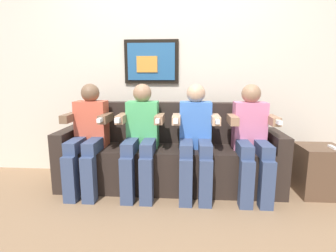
# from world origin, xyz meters

# --- Properties ---
(ground_plane) EXTENTS (6.16, 6.16, 0.00)m
(ground_plane) POSITION_xyz_m (0.00, 0.00, 0.00)
(ground_plane) COLOR #8C6B4C
(back_wall_assembly) EXTENTS (4.74, 0.10, 2.60)m
(back_wall_assembly) POSITION_xyz_m (-0.01, 0.76, 1.30)
(back_wall_assembly) COLOR beige
(back_wall_assembly) RESTS_ON ground_plane
(couch) EXTENTS (2.34, 0.58, 0.90)m
(couch) POSITION_xyz_m (0.00, 0.33, 0.31)
(couch) COLOR #2D231E
(couch) RESTS_ON ground_plane
(person_leftmost) EXTENTS (0.46, 0.56, 1.11)m
(person_leftmost) POSITION_xyz_m (-0.82, 0.16, 0.61)
(person_leftmost) COLOR #D8593F
(person_leftmost) RESTS_ON ground_plane
(person_left_center) EXTENTS (0.46, 0.56, 1.11)m
(person_left_center) POSITION_xyz_m (-0.27, 0.16, 0.61)
(person_left_center) COLOR #4CB266
(person_left_center) RESTS_ON ground_plane
(person_right_center) EXTENTS (0.46, 0.56, 1.11)m
(person_right_center) POSITION_xyz_m (0.27, 0.16, 0.61)
(person_right_center) COLOR #3F72CC
(person_right_center) RESTS_ON ground_plane
(person_rightmost) EXTENTS (0.46, 0.56, 1.11)m
(person_rightmost) POSITION_xyz_m (0.82, 0.16, 0.61)
(person_rightmost) COLOR pink
(person_rightmost) RESTS_ON ground_plane
(side_table_right) EXTENTS (0.40, 0.40, 0.50)m
(side_table_right) POSITION_xyz_m (1.52, 0.22, 0.25)
(side_table_right) COLOR brown
(side_table_right) RESTS_ON ground_plane
(spare_remote_on_table) EXTENTS (0.04, 0.13, 0.02)m
(spare_remote_on_table) POSITION_xyz_m (1.60, 0.16, 0.51)
(spare_remote_on_table) COLOR white
(spare_remote_on_table) RESTS_ON side_table_right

